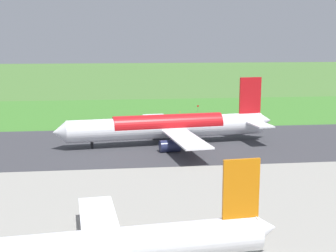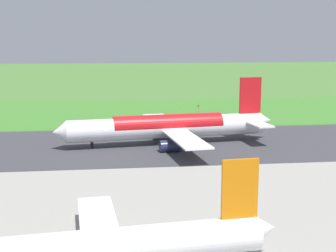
# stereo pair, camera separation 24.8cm
# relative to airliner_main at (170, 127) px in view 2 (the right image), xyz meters

# --- Properties ---
(ground_plane) EXTENTS (800.00, 800.00, 0.00)m
(ground_plane) POSITION_rel_airliner_main_xyz_m (3.40, 0.05, -4.35)
(ground_plane) COLOR #477233
(runway_asphalt) EXTENTS (600.00, 40.73, 0.06)m
(runway_asphalt) POSITION_rel_airliner_main_xyz_m (3.40, 0.05, -4.32)
(runway_asphalt) COLOR #38383D
(runway_asphalt) RESTS_ON ground
(grass_verge_foreground) EXTENTS (600.00, 80.00, 0.04)m
(grass_verge_foreground) POSITION_rel_airliner_main_xyz_m (3.40, -46.47, -4.33)
(grass_verge_foreground) COLOR #3C782B
(grass_verge_foreground) RESTS_ON ground
(airliner_main) EXTENTS (54.11, 44.41, 15.88)m
(airliner_main) POSITION_rel_airliner_main_xyz_m (0.00, 0.00, 0.00)
(airliner_main) COLOR white
(airliner_main) RESTS_ON ground
(airliner_parked_mid) EXTENTS (41.06, 33.65, 11.98)m
(airliner_parked_mid) POSITION_rel_airliner_main_xyz_m (15.12, 61.74, -1.08)
(airliner_parked_mid) COLOR white
(airliner_parked_mid) RESTS_ON ground
(no_stopping_sign) EXTENTS (0.60, 0.10, 2.34)m
(no_stopping_sign) POSITION_rel_airliner_main_xyz_m (-16.21, -49.45, -2.95)
(no_stopping_sign) COLOR slate
(no_stopping_sign) RESTS_ON ground
(traffic_cone_orange) EXTENTS (0.40, 0.40, 0.55)m
(traffic_cone_orange) POSITION_rel_airliner_main_xyz_m (-9.65, -48.65, -4.08)
(traffic_cone_orange) COLOR orange
(traffic_cone_orange) RESTS_ON ground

